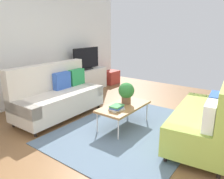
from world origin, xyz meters
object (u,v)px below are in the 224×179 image
at_px(couch_beige, 58,96).
at_px(vase_0, 70,69).
at_px(storage_trunk, 111,77).
at_px(bottle_0, 81,67).
at_px(coffee_table, 124,107).
at_px(vase_1, 74,68).
at_px(couch_green, 208,117).
at_px(potted_plant, 126,92).
at_px(table_book_0, 117,109).
at_px(tv, 86,59).
at_px(tv_console, 87,80).

xyz_separation_m(couch_beige, vase_0, (1.25, 0.94, 0.29)).
bearing_deg(storage_trunk, bottle_0, 177.50).
height_order(coffee_table, storage_trunk, storage_trunk).
height_order(storage_trunk, vase_1, vase_1).
relative_size(vase_1, bottle_0, 0.76).
bearing_deg(couch_beige, bottle_0, -152.65).
distance_m(couch_green, storage_trunk, 4.29).
xyz_separation_m(potted_plant, vase_1, (0.87, 2.33, 0.08)).
distance_m(table_book_0, vase_0, 2.67).
xyz_separation_m(storage_trunk, bottle_0, (-1.37, 0.06, 0.53)).
relative_size(couch_beige, bottle_0, 8.41).
bearing_deg(couch_beige, vase_0, -144.31).
bearing_deg(couch_green, vase_0, 74.97).
distance_m(tv, vase_0, 0.62).
height_order(couch_beige, coffee_table, couch_beige).
bearing_deg(tv, potted_plant, -120.02).
xyz_separation_m(vase_1, bottle_0, (0.16, -0.09, 0.03)).
bearing_deg(table_book_0, vase_1, 61.83).
bearing_deg(tv_console, vase_1, 173.38).
height_order(coffee_table, tv, tv).
bearing_deg(couch_green, tv, 66.34).
distance_m(tv_console, vase_1, 0.59).
bearing_deg(vase_0, potted_plant, -107.29).
height_order(couch_beige, bottle_0, couch_beige).
bearing_deg(storage_trunk, coffee_table, -138.94).
relative_size(potted_plant, bottle_0, 1.78).
bearing_deg(tv, storage_trunk, -4.16).
xyz_separation_m(tv_console, vase_0, (-0.58, 0.05, 0.42)).
relative_size(couch_beige, storage_trunk, 3.69).
xyz_separation_m(couch_green, tv, (1.15, 3.72, 0.51)).
relative_size(tv, potted_plant, 2.46).
bearing_deg(vase_0, tv_console, -4.93).
distance_m(couch_beige, bottle_0, 1.80).
relative_size(couch_green, table_book_0, 8.26).
relative_size(storage_trunk, vase_1, 3.01).
xyz_separation_m(coffee_table, vase_1, (1.01, 2.37, 0.33)).
distance_m(tv_console, table_book_0, 2.91).
bearing_deg(couch_beige, tv_console, -155.36).
bearing_deg(bottle_0, potted_plant, -114.76).
relative_size(coffee_table, storage_trunk, 2.12).
distance_m(storage_trunk, bottle_0, 1.47).
height_order(tv_console, bottle_0, bottle_0).
height_order(couch_green, table_book_0, couch_green).
bearing_deg(table_book_0, tv, 53.61).
xyz_separation_m(couch_green, bottle_0, (0.88, 3.70, 0.31)).
xyz_separation_m(tv, vase_0, (-0.58, 0.07, -0.22)).
bearing_deg(couch_green, potted_plant, 89.50).
bearing_deg(couch_beige, potted_plant, 109.28).
distance_m(coffee_table, potted_plant, 0.29).
bearing_deg(tv_console, tv, -90.00).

